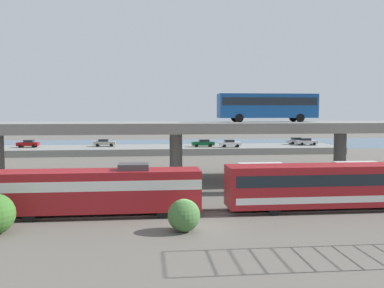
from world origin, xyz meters
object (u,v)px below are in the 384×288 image
Objects in this scene: parked_car_2 at (297,141)px; parked_car_3 at (203,143)px; service_truck_west at (270,177)px; service_truck_east at (366,175)px; parked_car_1 at (306,142)px; parked_car_4 at (105,143)px; parked_car_5 at (230,143)px; parked_car_0 at (28,144)px; train_locomotive at (88,189)px; transit_bus_on_overpass at (267,105)px; train_coach_lead at (347,184)px.

parked_car_3 is at bearing -168.76° from parked_car_2.
service_truck_east is (10.33, 0.00, 0.00)m from service_truck_west.
service_truck_east is 44.40m from parked_car_1.
parked_car_2 and parked_car_4 have the same top height.
parked_car_1 is at bearing 10.48° from parked_car_5.
service_truck_west is 1.63× the size of parked_car_5.
service_truck_east reaches higher than parked_car_3.
service_truck_west is at bearing -95.43° from parked_car_5.
service_truck_east is at bearing 105.74° from parked_car_3.
parked_car_1 is 1.02× the size of parked_car_5.
train_locomotive is at bearing 109.97° from parked_car_0.
parked_car_4 is at bearing -85.62° from train_locomotive.
transit_bus_on_overpass is 43.48m from parked_car_4.
service_truck_west is 49.30m from parked_car_4.
parked_car_3 and parked_car_5 have the same top height.
service_truck_west reaches higher than parked_car_4.
parked_car_2 and parked_car_3 have the same top height.
train_coach_lead reaches higher than parked_car_4.
service_truck_west is 1.00× the size of service_truck_east.
parked_car_0 is at bearing -177.99° from parked_car_2.
parked_car_3 is 1.01× the size of parked_car_4.
parked_car_1 is 0.97× the size of parked_car_4.
train_locomotive is 28.55m from service_truck_east.
service_truck_east is at bearing -127.39° from train_coach_lead.
parked_car_1 is at bearing -175.66° from parked_car_3.
service_truck_east is 63.58m from parked_car_0.
parked_car_1 is 1.01× the size of parked_car_2.
service_truck_east is 40.57m from parked_car_5.
parked_car_5 is at bearing -89.38° from train_coach_lead.
service_truck_west reaches higher than parked_car_2.
train_coach_lead is at bearing 97.89° from transit_bus_on_overpass.
train_locomotive is 3.87× the size of parked_car_3.
transit_bus_on_overpass is at bearing -57.28° from parked_car_4.
train_coach_lead is at bearing -105.92° from parked_car_2.
parked_car_2 is at bearing -168.76° from parked_car_3.
train_locomotive is 0.84× the size of train_coach_lead.
parked_car_0 is 0.93× the size of parked_car_4.
parked_car_4 is 25.33m from parked_car_5.
parked_car_0 is (-40.17, 51.57, -0.12)m from train_coach_lead.
transit_bus_on_overpass is 2.85× the size of parked_car_2.
train_coach_lead reaches higher than parked_car_2.
train_locomotive is at bearing -113.59° from parked_car_5.
service_truck_east is at bearing 134.37° from transit_bus_on_overpass.
parked_car_3 is (-1.36, 41.49, 0.41)m from service_truck_west.
train_locomotive is at bearing 0.00° from train_coach_lead.
train_coach_lead is at bearing -107.80° from parked_car_1.
transit_bus_on_overpass reaches higher than service_truck_west.
transit_bus_on_overpass is 1.76× the size of service_truck_west.
parked_car_5 is (5.17, -1.45, -0.00)m from parked_car_3.
parked_car_0 is at bearing 136.57° from service_truck_east.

